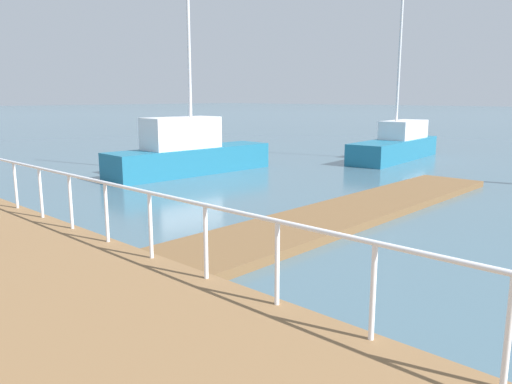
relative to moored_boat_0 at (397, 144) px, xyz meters
name	(u,v)px	position (x,y,z in m)	size (l,w,h in m)	color
ground_plane	(75,188)	(-13.97, 3.99, -0.72)	(300.00, 300.00, 0.00)	#476675
floating_dock	(351,212)	(-11.08, -4.57, -0.63)	(12.77, 2.00, 0.18)	brown
boardwalk_railing	(374,266)	(-17.12, -8.64, 0.49)	(0.06, 23.51, 1.08)	white
moored_boat_0	(397,144)	(0.00, 0.00, 0.00)	(6.93, 2.28, 9.05)	#1E6B8C
moored_boat_2	(189,152)	(-9.51, 3.63, 0.11)	(6.86, 1.85, 7.69)	#1E6B8C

